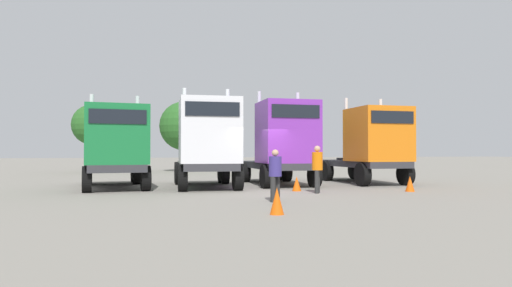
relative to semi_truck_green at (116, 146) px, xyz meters
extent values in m
plane|color=gray|center=(5.67, -2.08, -1.80)|extent=(200.00, 200.00, 0.00)
cube|color=#333338|center=(-0.11, 1.22, -0.88)|extent=(2.74, 6.49, 0.30)
cube|color=#197238|center=(0.06, -0.66, 0.44)|extent=(2.61, 2.74, 2.35)
cube|color=black|center=(0.17, -1.94, 1.10)|extent=(2.10, 0.22, 0.55)
cylinder|color=silver|center=(0.88, 0.84, 0.74)|extent=(0.19, 0.19, 2.95)
cylinder|color=silver|center=(-1.01, 0.67, 0.74)|extent=(0.19, 0.19, 2.95)
cylinder|color=#333338|center=(-0.23, 2.61, -0.67)|extent=(1.19, 1.19, 0.12)
cylinder|color=black|center=(1.20, -1.13, -1.29)|extent=(0.44, 1.04, 1.01)
cylinder|color=black|center=(-0.99, -1.32, -1.29)|extent=(0.44, 1.04, 1.01)
cylinder|color=black|center=(0.85, 2.88, -1.29)|extent=(0.44, 1.04, 1.01)
cylinder|color=black|center=(-1.34, 2.69, -1.29)|extent=(0.44, 1.04, 1.01)
cylinder|color=black|center=(0.76, 3.97, -1.29)|extent=(0.44, 1.04, 1.01)
cylinder|color=black|center=(-1.43, 3.78, -1.29)|extent=(0.44, 1.04, 1.01)
cube|color=#333338|center=(3.82, 0.53, -0.84)|extent=(2.50, 6.19, 0.30)
cube|color=white|center=(3.73, -1.32, 0.62)|extent=(2.52, 2.51, 2.63)
cube|color=black|center=(3.67, -2.53, 1.41)|extent=(2.10, 0.14, 0.55)
cylinder|color=silver|center=(4.74, -0.02, 0.92)|extent=(0.19, 0.19, 3.23)
cylinder|color=silver|center=(2.85, 0.08, 0.92)|extent=(0.19, 0.19, 3.23)
cylinder|color=#333338|center=(3.89, 1.87, -0.63)|extent=(1.15, 1.15, 0.12)
cylinder|color=black|center=(4.80, -1.86, -1.27)|extent=(0.40, 1.07, 1.05)
cylinder|color=black|center=(2.61, -1.75, -1.27)|extent=(0.40, 1.07, 1.05)
cylinder|color=black|center=(4.99, 1.92, -1.27)|extent=(0.40, 1.07, 1.05)
cylinder|color=black|center=(2.79, 2.03, -1.27)|extent=(0.40, 1.07, 1.05)
cylinder|color=black|center=(5.05, 3.01, -1.27)|extent=(0.40, 1.07, 1.05)
cylinder|color=black|center=(2.85, 3.12, -1.27)|extent=(0.40, 1.07, 1.05)
cube|color=#333338|center=(7.34, 1.35, -0.88)|extent=(2.31, 6.43, 0.30)
cube|color=purple|center=(7.30, -0.66, 0.63)|extent=(2.44, 2.42, 2.72)
cube|color=black|center=(7.28, -1.87, 1.46)|extent=(2.10, 0.08, 0.55)
cylinder|color=silver|center=(8.28, 0.66, 0.93)|extent=(0.18, 0.18, 3.32)
cylinder|color=silver|center=(6.38, 0.69, 0.93)|extent=(0.18, 0.18, 3.32)
cylinder|color=#333338|center=(7.37, 2.75, -0.67)|extent=(1.12, 1.12, 0.12)
cylinder|color=black|center=(8.40, -1.17, -1.29)|extent=(0.37, 1.02, 1.02)
cylinder|color=black|center=(6.20, -1.13, -1.29)|extent=(0.37, 1.02, 1.02)
cylinder|color=black|center=(8.47, 2.92, -1.29)|extent=(0.37, 1.02, 1.02)
cylinder|color=black|center=(6.27, 2.96, -1.29)|extent=(0.37, 1.02, 1.02)
cylinder|color=black|center=(8.49, 4.02, -1.29)|extent=(0.37, 1.02, 1.02)
cylinder|color=black|center=(6.29, 4.06, -1.29)|extent=(0.37, 1.02, 1.02)
cube|color=#333338|center=(11.82, 1.29, -0.83)|extent=(2.22, 6.28, 0.30)
cube|color=orange|center=(11.82, -0.59, 0.57)|extent=(2.41, 2.51, 2.51)
cube|color=black|center=(11.83, -1.86, 1.30)|extent=(2.10, 0.05, 0.55)
cylinder|color=silver|center=(12.77, 0.81, 0.87)|extent=(0.18, 0.18, 3.11)
cylinder|color=silver|center=(10.87, 0.81, 0.87)|extent=(0.18, 0.18, 3.11)
cylinder|color=#333338|center=(11.81, 2.67, -0.62)|extent=(1.10, 1.10, 0.12)
cylinder|color=black|center=(12.92, -1.14, -1.27)|extent=(0.35, 1.06, 1.06)
cylinder|color=black|center=(10.72, -1.15, -1.27)|extent=(0.35, 1.06, 1.06)
cylinder|color=black|center=(12.91, 2.83, -1.27)|extent=(0.35, 1.06, 1.06)
cylinder|color=black|center=(10.71, 2.83, -1.27)|extent=(0.35, 1.06, 1.06)
cylinder|color=black|center=(12.91, 3.93, -1.27)|extent=(0.35, 1.06, 1.06)
cylinder|color=black|center=(10.71, 3.93, -1.27)|extent=(0.35, 1.06, 1.06)
cylinder|color=#2E2E2E|center=(7.54, -3.63, -1.36)|extent=(0.22, 0.22, 0.87)
cylinder|color=#2E2E2E|center=(7.39, -3.87, -1.36)|extent=(0.22, 0.22, 0.87)
cylinder|color=orange|center=(7.46, -3.75, -0.58)|extent=(0.55, 0.55, 0.69)
sphere|color=tan|center=(7.46, -3.75, -0.12)|extent=(0.24, 0.24, 0.24)
cylinder|color=#2A2A2A|center=(5.16, -6.08, -1.40)|extent=(0.23, 0.23, 0.79)
cylinder|color=#2A2A2A|center=(4.96, -6.27, -1.40)|extent=(0.23, 0.23, 0.79)
cylinder|color=#3B307E|center=(5.06, -6.17, -0.69)|extent=(0.57, 0.57, 0.63)
sphere|color=tan|center=(5.06, -6.17, -0.27)|extent=(0.22, 0.22, 0.22)
cone|color=#F2590C|center=(4.26, -8.92, -1.46)|extent=(0.36, 0.36, 0.68)
cone|color=#F2590C|center=(11.24, -4.04, -1.49)|extent=(0.36, 0.36, 0.61)
cone|color=#F2590C|center=(7.02, -2.69, -1.51)|extent=(0.36, 0.36, 0.58)
cylinder|color=#4C3823|center=(-2.39, 16.11, -0.61)|extent=(0.36, 0.36, 2.37)
sphere|color=#286023|center=(-2.39, 16.11, 1.78)|extent=(3.00, 3.00, 3.00)
cylinder|color=#4C3823|center=(4.40, 15.88, -0.78)|extent=(0.36, 0.36, 2.04)
sphere|color=#286023|center=(4.40, 15.88, 1.77)|extent=(3.81, 3.81, 3.81)
cylinder|color=#4C3823|center=(12.54, 18.64, -0.75)|extent=(0.36, 0.36, 2.09)
sphere|color=#286023|center=(12.54, 18.64, 1.64)|extent=(3.36, 3.36, 3.36)
camera|label=1|loc=(0.87, -19.81, -0.22)|focal=31.95mm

